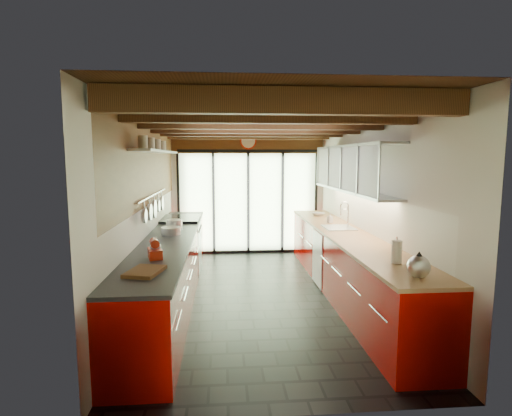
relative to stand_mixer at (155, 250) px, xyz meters
name	(u,v)px	position (x,y,z in m)	size (l,w,h in m)	color
ground	(260,296)	(1.27, 1.27, -1.01)	(5.50, 5.50, 0.00)	black
room_shell	(260,183)	(1.27, 1.27, 0.65)	(5.50, 5.50, 5.50)	silver
ceiling_beams	(258,127)	(1.27, 1.65, 1.46)	(3.14, 5.06, 4.90)	#593316
glass_door	(248,175)	(1.27, 3.96, 0.65)	(2.95, 0.10, 2.90)	#C6EAAD
left_counter	(171,267)	(-0.01, 1.27, -0.55)	(0.68, 5.00, 0.92)	#A90600
range_stove	(181,245)	(-0.01, 2.72, -0.54)	(0.66, 0.90, 0.97)	silver
right_counter	(346,263)	(2.54, 1.27, -0.55)	(0.68, 5.00, 0.92)	#A90600
sink_assembly	(340,226)	(2.56, 1.67, -0.05)	(0.45, 0.52, 0.43)	silver
upper_cabinets_right	(352,169)	(2.70, 1.57, 0.84)	(0.34, 3.00, 3.00)	silver
left_wall_fixtures	(156,170)	(-0.20, 1.45, 0.84)	(0.28, 2.60, 0.96)	silver
stand_mixer	(155,250)	(0.00, 0.00, 0.00)	(0.20, 0.27, 0.22)	red
pot_large	(174,225)	(0.00, 1.74, -0.01)	(0.24, 0.24, 0.15)	silver
pot_small	(171,231)	(0.00, 1.35, -0.03)	(0.28, 0.28, 0.11)	silver
cutting_board	(145,271)	(0.00, -0.58, -0.07)	(0.29, 0.40, 0.03)	brown
kettle	(419,265)	(2.54, -0.90, 0.02)	(0.25, 0.28, 0.25)	silver
paper_towel	(397,252)	(2.54, -0.43, 0.03)	(0.11, 0.11, 0.28)	white
soap_bottle	(330,218)	(2.54, 2.17, 0.00)	(0.07, 0.08, 0.16)	silver
bowl	(318,214)	(2.54, 3.03, -0.06)	(0.23, 0.23, 0.06)	silver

